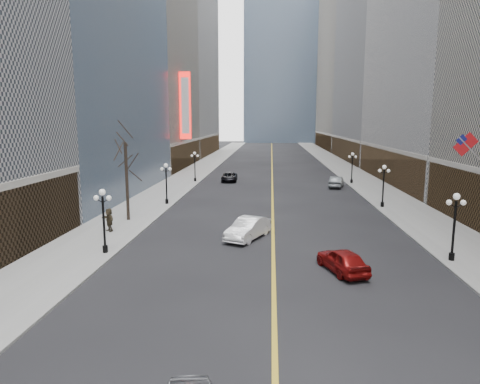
# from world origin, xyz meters

# --- Properties ---
(sidewalk_east) EXTENTS (6.00, 230.00, 0.15)m
(sidewalk_east) POSITION_xyz_m (14.00, 70.00, 0.07)
(sidewalk_east) COLOR gray
(sidewalk_east) RESTS_ON ground
(sidewalk_west) EXTENTS (6.00, 230.00, 0.15)m
(sidewalk_west) POSITION_xyz_m (-14.00, 70.00, 0.07)
(sidewalk_west) COLOR gray
(sidewalk_west) RESTS_ON ground
(lane_line) EXTENTS (0.25, 200.00, 0.02)m
(lane_line) POSITION_xyz_m (0.00, 80.00, 0.01)
(lane_line) COLOR gold
(lane_line) RESTS_ON ground
(bldg_east_c) EXTENTS (26.60, 40.60, 48.80)m
(bldg_east_c) POSITION_xyz_m (29.88, 106.00, 24.18)
(bldg_east_c) COLOR #97989A
(bldg_east_c) RESTS_ON ground
(bldg_east_d) EXTENTS (26.60, 46.60, 62.80)m
(bldg_east_d) POSITION_xyz_m (29.90, 149.00, 31.17)
(bldg_east_d) COLOR #A79E8A
(bldg_east_d) RESTS_ON ground
(bldg_west_c) EXTENTS (26.60, 30.60, 50.80)m
(bldg_west_c) POSITION_xyz_m (-29.88, 87.00, 25.19)
(bldg_west_c) COLOR #A79E8A
(bldg_west_c) RESTS_ON ground
(bldg_west_d) EXTENTS (26.60, 38.60, 72.80)m
(bldg_west_d) POSITION_xyz_m (-29.92, 121.00, 36.17)
(bldg_west_d) COLOR silver
(bldg_west_d) RESTS_ON ground
(streetlamp_east_1) EXTENTS (1.26, 0.44, 4.52)m
(streetlamp_east_1) POSITION_xyz_m (11.80, 30.00, 2.90)
(streetlamp_east_1) COLOR black
(streetlamp_east_1) RESTS_ON sidewalk_east
(streetlamp_east_2) EXTENTS (1.26, 0.44, 4.52)m
(streetlamp_east_2) POSITION_xyz_m (11.80, 48.00, 2.90)
(streetlamp_east_2) COLOR black
(streetlamp_east_2) RESTS_ON sidewalk_east
(streetlamp_east_3) EXTENTS (1.26, 0.44, 4.52)m
(streetlamp_east_3) POSITION_xyz_m (11.80, 66.00, 2.90)
(streetlamp_east_3) COLOR black
(streetlamp_east_3) RESTS_ON sidewalk_east
(streetlamp_west_1) EXTENTS (1.26, 0.44, 4.52)m
(streetlamp_west_1) POSITION_xyz_m (-11.80, 30.00, 2.90)
(streetlamp_west_1) COLOR black
(streetlamp_west_1) RESTS_ON sidewalk_west
(streetlamp_west_2) EXTENTS (1.26, 0.44, 4.52)m
(streetlamp_west_2) POSITION_xyz_m (-11.80, 48.00, 2.90)
(streetlamp_west_2) COLOR black
(streetlamp_west_2) RESTS_ON sidewalk_west
(streetlamp_west_3) EXTENTS (1.26, 0.44, 4.52)m
(streetlamp_west_3) POSITION_xyz_m (-11.80, 66.00, 2.90)
(streetlamp_west_3) COLOR black
(streetlamp_west_3) RESTS_ON sidewalk_west
(flag_5) EXTENTS (2.87, 0.12, 2.87)m
(flag_5) POSITION_xyz_m (15.31, 37.00, 7.29)
(flag_5) COLOR #B2B2B7
(flag_5) RESTS_ON ground
(theatre_marquee) EXTENTS (2.00, 0.55, 12.00)m
(theatre_marquee) POSITION_xyz_m (-15.88, 80.00, 12.00)
(theatre_marquee) COLOR red
(theatre_marquee) RESTS_ON ground
(tree_west_far) EXTENTS (3.60, 3.60, 7.92)m
(tree_west_far) POSITION_xyz_m (-13.50, 40.00, 6.24)
(tree_west_far) COLOR #2D231C
(tree_west_far) RESTS_ON sidewalk_west
(car_nb_mid) EXTENTS (3.70, 5.40, 1.68)m
(car_nb_mid) POSITION_xyz_m (-2.00, 34.79, 0.84)
(car_nb_mid) COLOR silver
(car_nb_mid) RESTS_ON ground
(car_nb_far) EXTENTS (2.48, 5.09, 1.39)m
(car_nb_far) POSITION_xyz_m (-6.63, 67.25, 0.70)
(car_nb_far) COLOR black
(car_nb_far) RESTS_ON ground
(car_sb_mid) EXTENTS (3.14, 4.76, 1.51)m
(car_sb_mid) POSITION_xyz_m (4.25, 27.62, 0.75)
(car_sb_mid) COLOR maroon
(car_sb_mid) RESTS_ON ground
(car_sb_far) EXTENTS (2.76, 4.98, 1.56)m
(car_sb_far) POSITION_xyz_m (9.00, 62.27, 0.78)
(car_sb_far) COLOR #474C4E
(car_sb_far) RESTS_ON ground
(ped_west_far) EXTENTS (1.67, 1.62, 1.95)m
(ped_west_far) POSITION_xyz_m (-13.71, 35.79, 1.13)
(ped_west_far) COLOR #342B1D
(ped_west_far) RESTS_ON sidewalk_west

